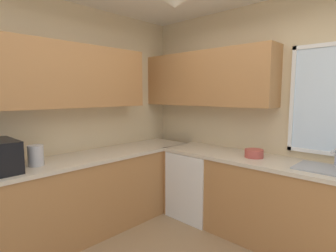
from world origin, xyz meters
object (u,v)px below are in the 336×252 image
object	(u,v)px
kettle	(36,156)
dishwasher	(197,184)
bowl	(254,153)
sink_assembly	(332,169)

from	to	relation	value
kettle	dishwasher	bearing A→B (deg)	70.16
dishwasher	bowl	size ratio (longest dim) A/B	4.23
kettle	bowl	size ratio (longest dim) A/B	1.00
kettle	sink_assembly	bearing A→B (deg)	40.10
dishwasher	sink_assembly	world-z (taller)	sink_assembly
dishwasher	bowl	world-z (taller)	bowl
sink_assembly	bowl	xyz separation A→B (m)	(-0.75, -0.01, 0.03)
dishwasher	bowl	bearing A→B (deg)	2.28
kettle	bowl	bearing A→B (deg)	52.29
kettle	bowl	world-z (taller)	kettle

